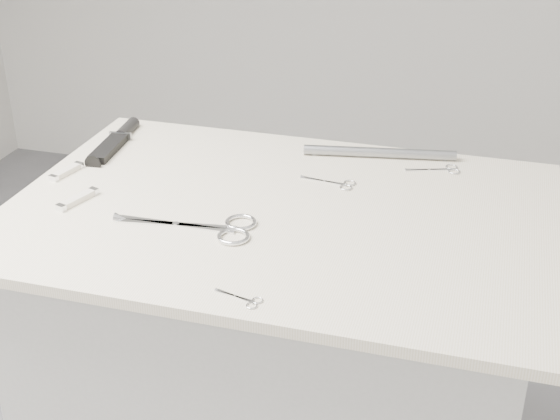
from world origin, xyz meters
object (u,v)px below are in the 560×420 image
(embroidery_scissors_b, at_px, (442,170))
(tiny_scissors, at_px, (244,299))
(pocket_knife_a, at_px, (67,172))
(pocket_knife_b, at_px, (78,199))
(sheathed_knife, at_px, (117,139))
(large_shears, at_px, (215,228))
(embroidery_scissors_a, at_px, (337,183))
(metal_rail, at_px, (379,153))
(plinth, at_px, (280,406))

(embroidery_scissors_b, distance_m, tiny_scissors, 0.61)
(pocket_knife_a, bearing_deg, tiny_scissors, -111.60)
(tiny_scissors, xyz_separation_m, pocket_knife_b, (-0.40, 0.22, 0.00))
(embroidery_scissors_b, xyz_separation_m, pocket_knife_a, (-0.72, -0.23, 0.00))
(sheathed_knife, bearing_deg, large_shears, -137.42)
(pocket_knife_b, bearing_deg, embroidery_scissors_a, -48.04)
(sheathed_knife, xyz_separation_m, pocket_knife_a, (-0.02, -0.18, -0.00))
(metal_rail, bearing_deg, large_shears, -119.50)
(embroidery_scissors_a, distance_m, pocket_knife_b, 0.50)
(tiny_scissors, xyz_separation_m, pocket_knife_a, (-0.49, 0.33, 0.00))
(large_shears, distance_m, embroidery_scissors_a, 0.29)
(tiny_scissors, bearing_deg, embroidery_scissors_b, 81.01)
(tiny_scissors, bearing_deg, embroidery_scissors_a, 97.91)
(plinth, relative_size, large_shears, 3.57)
(embroidery_scissors_b, bearing_deg, tiny_scissors, -131.51)
(tiny_scissors, bearing_deg, sheathed_knife, 146.41)
(embroidery_scissors_b, bearing_deg, metal_rail, 148.93)
(plinth, height_order, sheathed_knife, sheathed_knife)
(large_shears, distance_m, tiny_scissors, 0.23)
(metal_rail, bearing_deg, plinth, -115.24)
(embroidery_scissors_b, bearing_deg, embroidery_scissors_a, -165.45)
(plinth, xyz_separation_m, metal_rail, (0.14, 0.29, 0.48))
(embroidery_scissors_a, xyz_separation_m, metal_rail, (0.06, 0.15, 0.01))
(sheathed_knife, relative_size, metal_rail, 0.71)
(plinth, bearing_deg, pocket_knife_b, -168.29)
(plinth, distance_m, pocket_knife_a, 0.66)
(large_shears, height_order, sheathed_knife, sheathed_knife)
(large_shears, relative_size, sheathed_knife, 1.11)
(large_shears, relative_size, pocket_knife_b, 2.62)
(embroidery_scissors_a, distance_m, tiny_scissors, 0.44)
(metal_rail, bearing_deg, embroidery_scissors_b, -12.62)
(pocket_knife_b, bearing_deg, pocket_knife_a, 55.45)
(embroidery_scissors_a, distance_m, embroidery_scissors_b, 0.23)
(embroidery_scissors_a, xyz_separation_m, tiny_scissors, (-0.05, -0.43, -0.00))
(embroidery_scissors_a, xyz_separation_m, sheathed_knife, (-0.51, 0.07, 0.01))
(tiny_scissors, bearing_deg, pocket_knife_b, 164.88)
(embroidery_scissors_b, distance_m, pocket_knife_b, 0.72)
(embroidery_scissors_a, height_order, pocket_knife_b, pocket_knife_b)
(plinth, xyz_separation_m, pocket_knife_a, (-0.46, 0.03, 0.48))
(embroidery_scissors_a, xyz_separation_m, pocket_knife_b, (-0.45, -0.21, 0.00))
(tiny_scissors, bearing_deg, large_shears, 135.23)
(tiny_scissors, relative_size, pocket_knife_a, 0.92)
(embroidery_scissors_b, bearing_deg, plinth, -154.77)
(pocket_knife_a, height_order, pocket_knife_b, pocket_knife_b)
(plinth, relative_size, sheathed_knife, 3.97)
(plinth, relative_size, pocket_knife_b, 9.34)
(large_shears, height_order, embroidery_scissors_a, large_shears)
(embroidery_scissors_a, height_order, embroidery_scissors_b, same)
(plinth, xyz_separation_m, sheathed_knife, (-0.43, 0.21, 0.48))
(plinth, xyz_separation_m, tiny_scissors, (0.03, -0.30, 0.47))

